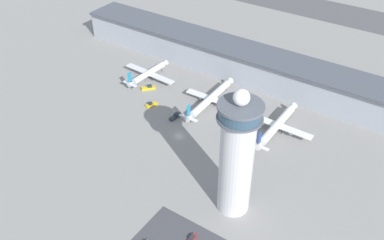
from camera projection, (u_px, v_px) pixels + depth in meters
The scene contains 12 objects.
ground_plane at pixel (179, 136), 216.66m from camera, with size 1000.00×1000.00×0.00m, color gray.
terminal_building at pixel (246, 63), 257.57m from camera, with size 233.32×25.00×18.91m.
runway_strip at pixel (320, 9), 349.84m from camera, with size 349.98×44.00×0.01m, color #515154.
control_tower at pixel (237, 156), 162.89m from camera, with size 17.01×17.01×57.46m.
airplane_gate_alpha at pixel (149, 73), 258.51m from camera, with size 36.37×33.99×11.98m.
airplane_gate_bravo at pixel (210, 99), 236.57m from camera, with size 31.38×45.84×12.39m.
airplane_gate_charlie at pixel (277, 125), 216.35m from camera, with size 37.19×42.44×13.03m.
service_truck_catering at pixel (253, 112), 231.45m from camera, with size 3.32×7.85×3.07m.
service_truck_fuel at pixel (151, 105), 237.72m from camera, with size 4.50×6.99×2.42m.
service_truck_baggage at pixel (149, 88), 251.56m from camera, with size 7.32×7.71×2.65m.
service_truck_water at pixel (176, 116), 228.63m from camera, with size 3.39×8.06×2.73m.
car_grey_coupe at pixel (192, 238), 165.11m from camera, with size 1.75×4.45×1.52m.
Camera 1 is at (99.72, -136.61, 135.81)m, focal length 40.00 mm.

